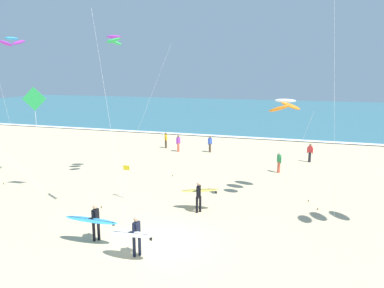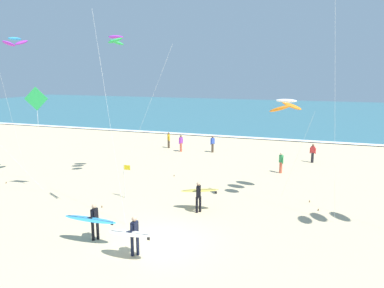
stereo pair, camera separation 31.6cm
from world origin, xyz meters
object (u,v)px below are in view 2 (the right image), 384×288
at_px(surfer_trailing, 92,219).
at_px(bystander_blue_top, 213,144).
at_px(surfer_lead, 199,193).
at_px(lifeguard_flag, 125,178).
at_px(bystander_purple_top, 181,143).
at_px(bystander_yellow_top, 169,140).
at_px(kite_arc_ivory_far, 286,105).
at_px(kite_arc_cobalt_close, 15,42).
at_px(kite_diamond_emerald_mid, 35,101).
at_px(kite_arc_violet_near, 116,40).
at_px(bystander_green_top, 281,162).
at_px(surfer_third, 132,233).
at_px(bystander_red_top, 313,153).

xyz_separation_m(surfer_trailing, bystander_blue_top, (-0.14, 19.62, -0.24)).
xyz_separation_m(surfer_lead, surfer_trailing, (-3.31, -5.03, 0.00)).
bearing_deg(lifeguard_flag, bystander_purple_top, 96.57).
bearing_deg(bystander_yellow_top, kite_arc_ivory_far, -42.68).
relative_size(kite_arc_cobalt_close, bystander_yellow_top, 6.12).
height_order(surfer_trailing, bystander_yellow_top, surfer_trailing).
height_order(surfer_trailing, bystander_blue_top, surfer_trailing).
relative_size(kite_diamond_emerald_mid, kite_arc_cobalt_close, 0.68).
height_order(kite_diamond_emerald_mid, bystander_yellow_top, kite_diamond_emerald_mid).
xyz_separation_m(bystander_purple_top, bystander_yellow_top, (-1.76, 1.17, 0.00)).
bearing_deg(kite_diamond_emerald_mid, kite_arc_violet_near, 51.92).
height_order(surfer_lead, kite_arc_ivory_far, kite_arc_ivory_far).
height_order(kite_arc_violet_near, bystander_green_top, kite_arc_violet_near).
bearing_deg(kite_diamond_emerald_mid, kite_arc_cobalt_close, 147.19).
distance_m(surfer_third, kite_diamond_emerald_mid, 12.01).
distance_m(surfer_trailing, bystander_red_top, 20.55).
distance_m(kite_arc_cobalt_close, bystander_blue_top, 18.36).
height_order(kite_diamond_emerald_mid, lifeguard_flag, kite_diamond_emerald_mid).
height_order(surfer_third, kite_arc_violet_near, kite_arc_violet_near).
distance_m(kite_arc_ivory_far, kite_arc_cobalt_close, 18.17).
bearing_deg(kite_arc_cobalt_close, kite_arc_ivory_far, 6.07).
bearing_deg(kite_arc_cobalt_close, bystander_red_top, 31.00).
relative_size(surfer_third, bystander_purple_top, 1.26).
xyz_separation_m(bystander_blue_top, bystander_yellow_top, (-4.69, 0.47, 0.00)).
bearing_deg(bystander_green_top, surfer_lead, -110.02).
relative_size(surfer_third, kite_arc_ivory_far, 0.34).
height_order(bystander_blue_top, lifeguard_flag, lifeguard_flag).
relative_size(surfer_trailing, surfer_third, 1.26).
relative_size(bystander_purple_top, lifeguard_flag, 0.76).
height_order(kite_arc_ivory_far, bystander_green_top, kite_arc_ivory_far).
bearing_deg(kite_diamond_emerald_mid, kite_arc_ivory_far, 15.10).
relative_size(surfer_third, kite_arc_cobalt_close, 0.21).
height_order(surfer_trailing, surfer_third, same).
height_order(kite_arc_ivory_far, bystander_red_top, kite_arc_ivory_far).
height_order(surfer_trailing, kite_diamond_emerald_mid, kite_diamond_emerald_mid).
height_order(kite_arc_ivory_far, bystander_yellow_top, kite_arc_ivory_far).
distance_m(kite_arc_violet_near, kite_arc_cobalt_close, 6.79).
relative_size(kite_arc_violet_near, bystander_red_top, 6.19).
bearing_deg(surfer_lead, surfer_trailing, -123.37).
distance_m(kite_arc_ivory_far, bystander_green_top, 7.28).
bearing_deg(surfer_third, bystander_red_top, 71.25).
distance_m(kite_arc_ivory_far, bystander_red_top, 10.87).
xyz_separation_m(surfer_third, bystander_red_top, (6.52, 19.21, -0.23)).
relative_size(bystander_purple_top, bystander_yellow_top, 1.00).
bearing_deg(bystander_blue_top, surfer_trailing, -89.59).
bearing_deg(bystander_green_top, kite_arc_ivory_far, -83.42).
bearing_deg(kite_arc_cobalt_close, surfer_third, -31.21).
xyz_separation_m(kite_arc_violet_near, bystander_blue_top, (3.74, 10.47, -8.71)).
height_order(surfer_trailing, lifeguard_flag, lifeguard_flag).
height_order(kite_arc_ivory_far, kite_arc_cobalt_close, kite_arc_cobalt_close).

